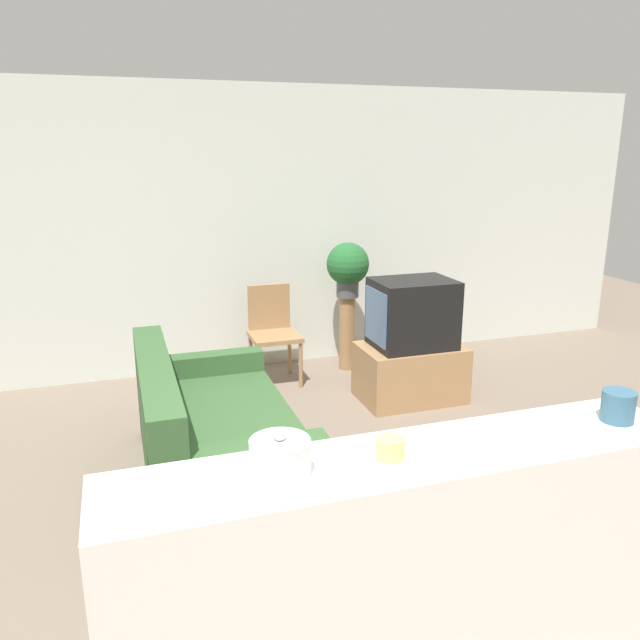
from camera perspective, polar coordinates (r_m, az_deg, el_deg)
ground_plane at (r=3.41m, az=3.05°, el=-22.97°), size 14.00×14.00×0.00m
wall_back at (r=6.04m, az=-8.69°, el=7.97°), size 9.00×0.06×2.70m
couch at (r=4.18m, az=-9.84°, el=-10.62°), size 0.95×1.73×0.85m
tv_stand at (r=5.47m, az=8.25°, el=-4.77°), size 0.87×0.57×0.48m
television at (r=5.31m, az=8.41°, el=0.60°), size 0.68×0.51×0.58m
wooden_chair at (r=5.79m, az=-4.35°, el=-0.77°), size 0.44×0.44×0.90m
plant_stand at (r=6.13m, az=2.48°, el=-1.19°), size 0.15×0.15×0.73m
potted_plant at (r=5.97m, az=2.56°, el=4.93°), size 0.41×0.41×0.53m
foreground_counter at (r=2.70m, az=7.78°, el=-21.48°), size 2.34×0.44×1.00m
decorative_bowl at (r=2.25m, az=-3.66°, el=-12.44°), size 0.22×0.22×0.18m
candle_jar at (r=2.39m, az=6.45°, el=-11.54°), size 0.11×0.11×0.08m
coffee_tin at (r=2.94m, az=25.60°, el=-7.13°), size 0.14×0.14×0.13m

